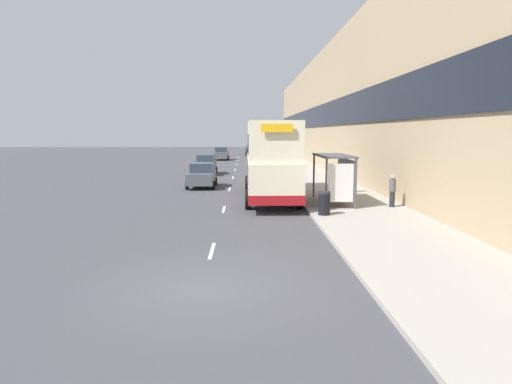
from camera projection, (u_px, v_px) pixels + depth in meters
ground_plane at (201, 289)px, 11.05m from camera, size 220.00×220.00×0.00m
pavement at (296, 167)px, 49.35m from camera, size 5.00×93.00×0.14m
terrace_facade at (334, 110)px, 48.65m from camera, size 3.10×93.00×12.25m
lane_mark_0 at (212, 251)px, 14.59m from camera, size 0.12×2.00×0.01m
lane_mark_1 at (224, 209)px, 22.45m from camera, size 0.12×2.00×0.01m
lane_mark_2 at (230, 189)px, 30.32m from camera, size 0.12×2.00×0.01m
lane_mark_3 at (233, 178)px, 38.19m from camera, size 0.12×2.00×0.01m
lane_mark_4 at (235, 170)px, 46.06m from camera, size 0.12×2.00×0.01m
lane_mark_5 at (237, 164)px, 53.93m from camera, size 0.12×2.00×0.01m
lane_mark_6 at (238, 160)px, 61.80m from camera, size 0.12×2.00×0.01m
lane_mark_7 at (239, 157)px, 69.67m from camera, size 0.12×2.00×0.01m
bus_shelter at (338, 170)px, 23.15m from camera, size 1.60×4.20×2.48m
double_decker_bus_near at (271, 159)px, 25.51m from camera, size 2.85×10.75×4.30m
car_0 at (251, 150)px, 75.69m from camera, size 2.00×4.16×1.78m
car_1 at (202, 175)px, 31.30m from camera, size 1.92×3.87×1.68m
car_2 at (221, 154)px, 62.46m from camera, size 2.01×4.07×1.77m
car_3 at (206, 165)px, 41.10m from camera, size 1.90×4.26×1.78m
pedestrian_at_shelter at (350, 178)px, 27.61m from camera, size 0.34×0.34×1.72m
pedestrian_1 at (392, 191)px, 22.24m from camera, size 0.31×0.31×1.57m
litter_bin at (324, 203)px, 20.12m from camera, size 0.55×0.55×1.05m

